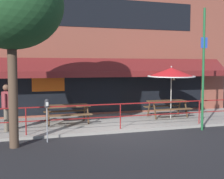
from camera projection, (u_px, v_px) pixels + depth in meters
ground_plane at (123, 133)px, 11.53m from camera, size 120.00×120.00×0.00m
patio_deck at (107, 122)px, 13.42m from camera, size 15.00×4.00×0.10m
restaurant_building at (94, 44)px, 15.26m from camera, size 15.00×1.60×7.19m
patio_railing at (120, 111)px, 11.75m from camera, size 13.84×0.04×0.97m
picnic_table_left at (67, 109)px, 12.83m from camera, size 1.80×1.42×0.76m
picnic_table_centre at (167, 104)px, 14.50m from camera, size 1.80×1.42×0.76m
patio_umbrella_centre at (171, 73)px, 14.08m from camera, size 2.14×2.14×2.38m
pedestrian_walking at (6, 105)px, 11.31m from camera, size 0.32×0.61×1.71m
parking_meter_near at (47, 107)px, 10.06m from camera, size 0.15×0.16×1.42m
street_sign_pole at (203, 68)px, 11.88m from camera, size 0.28×0.09×4.66m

